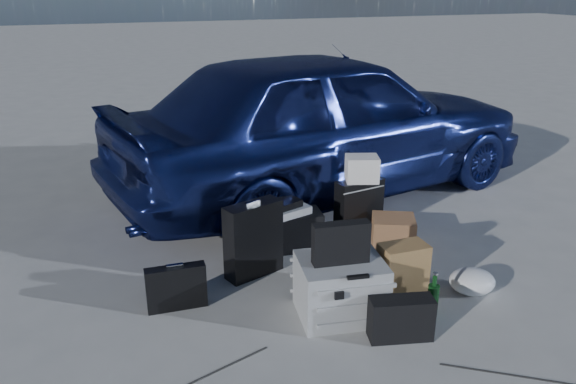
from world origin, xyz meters
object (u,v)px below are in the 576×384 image
object	(u,v)px
suitcase_left	(253,240)
cardboard_box	(393,232)
car	(326,121)
pelican_case	(340,288)
briefcase	(176,288)
green_bottle	(433,295)
suitcase_right	(359,208)
duffel_bag	(283,231)

from	to	relation	value
suitcase_left	cardboard_box	distance (m)	1.26
car	pelican_case	xyz separation A→B (m)	(-0.87, -2.21, -0.57)
briefcase	green_bottle	distance (m)	1.74
suitcase_left	green_bottle	distance (m)	1.36
cardboard_box	pelican_case	bearing A→B (deg)	-137.99
briefcase	cardboard_box	distance (m)	1.91
pelican_case	green_bottle	distance (m)	0.63
car	suitcase_right	xyz separation A→B (m)	(-0.17, -1.11, -0.51)
briefcase	cardboard_box	bearing A→B (deg)	12.80
cardboard_box	suitcase_right	bearing A→B (deg)	118.20
pelican_case	green_bottle	xyz separation A→B (m)	(0.58, -0.23, -0.05)
car	cardboard_box	size ratio (longest dim) A/B	12.92
car	green_bottle	world-z (taller)	car
suitcase_left	cardboard_box	size ratio (longest dim) A/B	1.66
car	briefcase	bearing A→B (deg)	121.35
suitcase_left	green_bottle	size ratio (longest dim) A/B	1.91
suitcase_left	green_bottle	world-z (taller)	suitcase_left
car	cardboard_box	bearing A→B (deg)	168.60
briefcase	duffel_bag	size ratio (longest dim) A/B	0.64
briefcase	suitcase_right	distance (m)	1.84
pelican_case	green_bottle	world-z (taller)	pelican_case
car	suitcase_left	xyz separation A→B (m)	(-1.25, -1.47, -0.48)
briefcase	suitcase_right	world-z (taller)	suitcase_right
green_bottle	car	bearing A→B (deg)	83.19
briefcase	duffel_bag	xyz separation A→B (m)	(1.00, 0.61, 0.00)
briefcase	suitcase_right	bearing A→B (deg)	23.46
duffel_bag	cardboard_box	size ratio (longest dim) A/B	1.83
green_bottle	pelican_case	bearing A→B (deg)	158.85
car	briefcase	world-z (taller)	car
suitcase_left	cardboard_box	world-z (taller)	suitcase_left
suitcase_left	suitcase_right	distance (m)	1.14
suitcase_right	cardboard_box	distance (m)	0.38
briefcase	duffel_bag	world-z (taller)	duffel_bag
suitcase_right	duffel_bag	distance (m)	0.73
cardboard_box	green_bottle	distance (m)	1.05
suitcase_left	duffel_bag	xyz separation A→B (m)	(0.36, 0.33, -0.13)
pelican_case	briefcase	xyz separation A→B (m)	(-1.01, 0.46, -0.04)
pelican_case	suitcase_right	size ratio (longest dim) A/B	1.08
pelican_case	cardboard_box	distance (m)	1.18
suitcase_right	pelican_case	bearing A→B (deg)	-132.00
car	pelican_case	bearing A→B (deg)	147.02
duffel_bag	green_bottle	xyz separation A→B (m)	(0.60, -1.30, -0.01)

